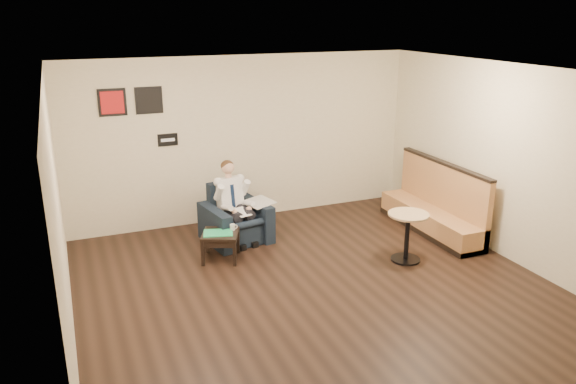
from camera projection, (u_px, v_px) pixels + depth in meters
name	position (u px, v px, depth m)	size (l,w,h in m)	color
ground	(319.00, 290.00, 7.32)	(6.00, 6.00, 0.00)	black
wall_back	(245.00, 139.00, 9.53)	(6.00, 0.02, 2.80)	beige
wall_front	(492.00, 299.00, 4.25)	(6.00, 0.02, 2.80)	beige
wall_left	(59.00, 222.00, 5.80)	(0.02, 6.00, 2.80)	beige
wall_right	(511.00, 164.00, 7.98)	(0.02, 6.00, 2.80)	beige
ceiling	(323.00, 73.00, 6.46)	(6.00, 6.00, 0.02)	white
seating_sign	(168.00, 140.00, 9.02)	(0.32, 0.02, 0.20)	black
art_print_left	(112.00, 102.00, 8.52)	(0.42, 0.03, 0.42)	red
art_print_right	(149.00, 100.00, 8.72)	(0.42, 0.03, 0.42)	black
armchair	(236.00, 214.00, 8.79)	(0.91, 0.91, 0.88)	black
seated_man	(239.00, 206.00, 8.65)	(0.57, 0.86, 1.21)	white
lap_papers	(242.00, 212.00, 8.59)	(0.20, 0.29, 0.01)	white
newspaper	(259.00, 202.00, 8.86)	(0.38, 0.48, 0.01)	silver
side_table	(221.00, 246.00, 8.18)	(0.51, 0.51, 0.42)	black
green_folder	(218.00, 233.00, 8.10)	(0.42, 0.30, 0.01)	#25BD6D
coffee_mug	(233.00, 227.00, 8.21)	(0.08, 0.08, 0.09)	white
smartphone	(225.00, 229.00, 8.26)	(0.13, 0.06, 0.01)	black
banquette	(432.00, 198.00, 9.13)	(0.53, 2.22, 1.13)	#B07744
cafe_table	(407.00, 237.00, 8.10)	(0.58, 0.58, 0.73)	tan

